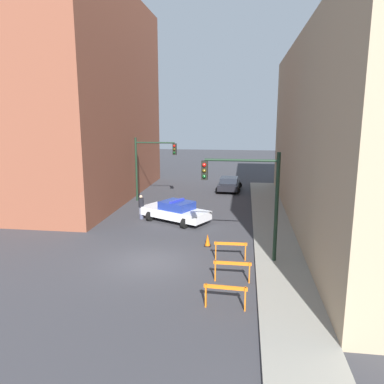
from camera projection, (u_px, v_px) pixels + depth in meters
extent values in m
plane|color=#38383D|center=(151.00, 262.00, 18.06)|extent=(120.00, 120.00, 0.00)
cube|color=gray|center=(282.00, 268.00, 17.20)|extent=(2.40, 44.00, 0.12)
cube|color=brown|center=(51.00, 98.00, 31.58)|extent=(14.00, 20.00, 16.78)
cylinder|color=black|center=(276.00, 208.00, 17.50)|extent=(0.18, 0.18, 5.20)
cylinder|color=black|center=(241.00, 160.00, 17.29)|extent=(3.40, 0.12, 0.12)
cube|color=black|center=(205.00, 170.00, 17.62)|extent=(0.30, 0.22, 0.90)
sphere|color=red|center=(204.00, 165.00, 17.42)|extent=(0.18, 0.18, 0.18)
sphere|color=#4C3D0C|center=(204.00, 171.00, 17.48)|extent=(0.18, 0.18, 0.18)
sphere|color=#0C4219|center=(204.00, 176.00, 17.53)|extent=(0.18, 0.18, 0.18)
cylinder|color=black|center=(136.00, 169.00, 30.60)|extent=(0.18, 0.18, 5.20)
cylinder|color=black|center=(155.00, 143.00, 29.93)|extent=(3.20, 0.12, 0.12)
cube|color=black|center=(175.00, 149.00, 29.81)|extent=(0.30, 0.22, 0.90)
sphere|color=red|center=(174.00, 146.00, 29.62)|extent=(0.18, 0.18, 0.18)
sphere|color=#4C3D0C|center=(174.00, 149.00, 29.67)|extent=(0.18, 0.18, 0.18)
sphere|color=#0C4219|center=(174.00, 153.00, 29.73)|extent=(0.18, 0.18, 0.18)
cube|color=white|center=(175.00, 213.00, 24.84)|extent=(5.02, 3.82, 0.55)
cube|color=navy|center=(177.00, 205.00, 24.62)|extent=(2.50, 2.36, 0.52)
cylinder|color=black|center=(150.00, 216.00, 25.05)|extent=(0.50, 0.69, 0.66)
cylinder|color=black|center=(166.00, 211.00, 26.40)|extent=(0.50, 0.69, 0.66)
cylinder|color=black|center=(185.00, 223.00, 23.38)|extent=(0.50, 0.69, 0.66)
cylinder|color=black|center=(200.00, 217.00, 24.73)|extent=(0.50, 0.69, 0.66)
cube|color=#2633BF|center=(177.00, 201.00, 24.56)|extent=(0.82, 1.32, 0.12)
cube|color=black|center=(229.00, 185.00, 34.99)|extent=(1.98, 4.37, 0.52)
cube|color=#232833|center=(229.00, 180.00, 34.72)|extent=(1.66, 1.87, 0.48)
cylinder|color=black|center=(222.00, 185.00, 36.47)|extent=(0.63, 0.25, 0.62)
cylinder|color=black|center=(239.00, 185.00, 36.18)|extent=(0.63, 0.25, 0.62)
cylinder|color=black|center=(219.00, 190.00, 33.91)|extent=(0.63, 0.25, 0.62)
cylinder|color=black|center=(237.00, 191.00, 33.61)|extent=(0.63, 0.25, 0.62)
cylinder|color=#474C66|center=(141.00, 213.00, 25.55)|extent=(0.39, 0.39, 0.82)
cylinder|color=black|center=(141.00, 203.00, 25.41)|extent=(0.50, 0.50, 0.62)
sphere|color=tan|center=(141.00, 197.00, 25.32)|extent=(0.31, 0.31, 0.22)
cube|color=orange|center=(226.00, 287.00, 13.58)|extent=(1.60, 0.14, 0.14)
cube|color=orange|center=(206.00, 295.00, 13.79)|extent=(0.06, 0.16, 0.90)
cube|color=orange|center=(245.00, 299.00, 13.52)|extent=(0.06, 0.16, 0.90)
cube|color=orange|center=(232.00, 263.00, 15.79)|extent=(1.60, 0.06, 0.14)
cube|color=orange|center=(215.00, 271.00, 15.97)|extent=(0.05, 0.16, 0.90)
cube|color=orange|center=(249.00, 273.00, 15.77)|extent=(0.05, 0.16, 0.90)
cube|color=orange|center=(231.00, 244.00, 18.20)|extent=(1.60, 0.11, 0.14)
cube|color=orange|center=(216.00, 251.00, 18.35)|extent=(0.06, 0.16, 0.90)
cube|color=orange|center=(245.00, 252.00, 18.20)|extent=(0.06, 0.16, 0.90)
cube|color=black|center=(208.00, 246.00, 20.30)|extent=(0.36, 0.36, 0.04)
cone|color=#F2600C|center=(208.00, 240.00, 20.23)|extent=(0.28, 0.28, 0.62)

